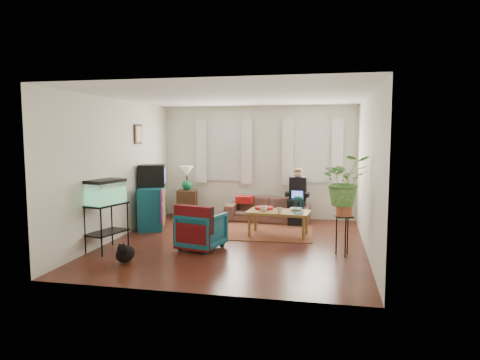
% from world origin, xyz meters
% --- Properties ---
extents(floor, '(4.50, 5.00, 0.01)m').
position_xyz_m(floor, '(0.00, 0.00, 0.00)').
color(floor, '#4F2B14').
rests_on(floor, ground).
extents(ceiling, '(4.50, 5.00, 0.01)m').
position_xyz_m(ceiling, '(0.00, 0.00, 2.60)').
color(ceiling, white).
rests_on(ceiling, wall_back).
extents(wall_back, '(4.50, 0.01, 2.60)m').
position_xyz_m(wall_back, '(0.00, 2.50, 1.30)').
color(wall_back, silver).
rests_on(wall_back, floor).
extents(wall_front, '(4.50, 0.01, 2.60)m').
position_xyz_m(wall_front, '(0.00, -2.50, 1.30)').
color(wall_front, silver).
rests_on(wall_front, floor).
extents(wall_left, '(0.01, 5.00, 2.60)m').
position_xyz_m(wall_left, '(-2.25, 0.00, 1.30)').
color(wall_left, silver).
rests_on(wall_left, floor).
extents(wall_right, '(0.01, 5.00, 2.60)m').
position_xyz_m(wall_right, '(2.25, 0.00, 1.30)').
color(wall_right, silver).
rests_on(wall_right, floor).
extents(window_left, '(1.08, 0.04, 1.38)m').
position_xyz_m(window_left, '(-0.80, 2.48, 1.55)').
color(window_left, white).
rests_on(window_left, wall_back).
extents(window_right, '(1.08, 0.04, 1.38)m').
position_xyz_m(window_right, '(1.25, 2.48, 1.55)').
color(window_right, white).
rests_on(window_right, wall_back).
extents(curtains_left, '(1.36, 0.06, 1.50)m').
position_xyz_m(curtains_left, '(-0.80, 2.40, 1.55)').
color(curtains_left, white).
rests_on(curtains_left, wall_back).
extents(curtains_right, '(1.36, 0.06, 1.50)m').
position_xyz_m(curtains_right, '(1.25, 2.40, 1.55)').
color(curtains_right, white).
rests_on(curtains_right, wall_back).
extents(picture_frame, '(0.04, 0.32, 0.40)m').
position_xyz_m(picture_frame, '(-2.21, 0.85, 1.95)').
color(picture_frame, '#3D2616').
rests_on(picture_frame, wall_left).
extents(area_rug, '(2.08, 1.69, 0.01)m').
position_xyz_m(area_rug, '(0.33, 0.97, 0.01)').
color(area_rug, brown).
rests_on(area_rug, floor).
extents(sofa, '(1.88, 0.84, 0.72)m').
position_xyz_m(sofa, '(0.30, 2.05, 0.36)').
color(sofa, brown).
rests_on(sofa, floor).
extents(seated_person, '(0.50, 0.59, 1.10)m').
position_xyz_m(seated_person, '(0.96, 2.01, 0.55)').
color(seated_person, black).
rests_on(seated_person, sofa).
extents(side_table, '(0.51, 0.51, 0.64)m').
position_xyz_m(side_table, '(-1.65, 2.20, 0.32)').
color(side_table, '#392415').
rests_on(side_table, floor).
extents(table_lamp, '(0.38, 0.38, 0.58)m').
position_xyz_m(table_lamp, '(-1.65, 2.20, 0.91)').
color(table_lamp, white).
rests_on(table_lamp, side_table).
extents(dresser, '(0.75, 1.06, 0.86)m').
position_xyz_m(dresser, '(-1.99, 0.90, 0.43)').
color(dresser, '#11556B').
rests_on(dresser, floor).
extents(crt_tv, '(0.65, 0.62, 0.46)m').
position_xyz_m(crt_tv, '(-2.00, 1.00, 1.09)').
color(crt_tv, black).
rests_on(crt_tv, dresser).
extents(aquarium_stand, '(0.56, 0.79, 0.79)m').
position_xyz_m(aquarium_stand, '(-2.00, -0.93, 0.40)').
color(aquarium_stand, black).
rests_on(aquarium_stand, floor).
extents(aquarium, '(0.50, 0.72, 0.42)m').
position_xyz_m(aquarium, '(-2.00, -0.93, 1.00)').
color(aquarium, '#7FD899').
rests_on(aquarium, aquarium_stand).
extents(black_cat, '(0.32, 0.43, 0.33)m').
position_xyz_m(black_cat, '(-1.39, -1.50, 0.17)').
color(black_cat, black).
rests_on(black_cat, floor).
extents(armchair, '(0.81, 0.78, 0.69)m').
position_xyz_m(armchair, '(-0.49, -0.48, 0.35)').
color(armchair, navy).
rests_on(armchair, floor).
extents(serape_throw, '(0.72, 0.33, 0.57)m').
position_xyz_m(serape_throw, '(-0.55, -0.74, 0.49)').
color(serape_throw, '#9E0A0A').
rests_on(serape_throw, armchair).
extents(coffee_table, '(1.22, 0.73, 0.49)m').
position_xyz_m(coffee_table, '(0.69, 0.70, 0.24)').
color(coffee_table, brown).
rests_on(coffee_table, floor).
extents(cup_a, '(0.14, 0.14, 0.10)m').
position_xyz_m(cup_a, '(0.42, 0.62, 0.54)').
color(cup_a, white).
rests_on(cup_a, coffee_table).
extents(cup_b, '(0.11, 0.11, 0.10)m').
position_xyz_m(cup_b, '(0.73, 0.51, 0.54)').
color(cup_b, beige).
rests_on(cup_b, coffee_table).
extents(bowl, '(0.25, 0.25, 0.06)m').
position_xyz_m(bowl, '(1.02, 0.79, 0.51)').
color(bowl, white).
rests_on(bowl, coffee_table).
extents(snack_tray, '(0.39, 0.39, 0.04)m').
position_xyz_m(snack_tray, '(0.38, 0.89, 0.51)').
color(snack_tray, '#B21414').
rests_on(snack_tray, coffee_table).
extents(birdcage, '(0.21, 0.21, 0.34)m').
position_xyz_m(birdcage, '(1.08, 0.51, 0.66)').
color(birdcage, '#115B6B').
rests_on(birdcage, coffee_table).
extents(plant_stand, '(0.34, 0.34, 0.64)m').
position_xyz_m(plant_stand, '(1.86, -0.40, 0.32)').
color(plant_stand, black).
rests_on(plant_stand, floor).
extents(potted_plant, '(0.89, 0.83, 0.82)m').
position_xyz_m(potted_plant, '(1.86, -0.40, 1.09)').
color(potted_plant, '#599947').
rests_on(potted_plant, plant_stand).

